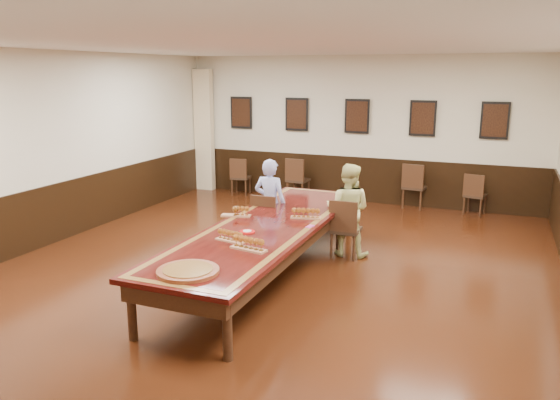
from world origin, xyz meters
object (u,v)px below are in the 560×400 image
at_px(chair_woman, 346,228).
at_px(conference_table, 267,234).
at_px(carved_platter, 188,271).
at_px(spare_chair_d, 475,194).
at_px(person_man, 270,203).
at_px(spare_chair_b, 298,179).
at_px(person_woman, 348,210).
at_px(spare_chair_a, 241,176).
at_px(spare_chair_c, 415,186).
at_px(chair_man, 268,221).

distance_m(chair_woman, conference_table, 1.48).
bearing_deg(carved_platter, spare_chair_d, 69.09).
bearing_deg(person_man, spare_chair_b, -77.60).
distance_m(spare_chair_b, person_woman, 3.92).
distance_m(spare_chair_a, conference_table, 5.33).
bearing_deg(spare_chair_d, spare_chair_b, 13.52).
xyz_separation_m(chair_woman, person_man, (-1.30, 0.02, 0.27)).
height_order(spare_chair_c, spare_chair_d, spare_chair_c).
xyz_separation_m(person_man, conference_table, (0.48, -1.24, -0.13)).
height_order(person_woman, conference_table, person_woman).
relative_size(spare_chair_b, person_woman, 0.65).
xyz_separation_m(spare_chair_d, carved_platter, (-2.59, -6.77, 0.35)).
height_order(person_man, person_woman, person_man).
height_order(chair_woman, spare_chair_d, chair_woman).
bearing_deg(spare_chair_c, person_man, 69.56).
height_order(spare_chair_a, carved_platter, spare_chair_a).
bearing_deg(carved_platter, spare_chair_c, 78.83).
height_order(spare_chair_b, person_woman, person_woman).
xyz_separation_m(spare_chair_a, conference_table, (2.67, -4.61, 0.17)).
distance_m(spare_chair_a, spare_chair_b, 1.43).
bearing_deg(spare_chair_a, person_man, 114.96).
xyz_separation_m(chair_woman, spare_chair_b, (-2.06, 3.42, 0.01)).
height_order(chair_man, person_man, person_man).
bearing_deg(spare_chair_d, person_woman, 75.16).
bearing_deg(conference_table, spare_chair_b, 104.99).
bearing_deg(person_man, spare_chair_a, -57.17).
relative_size(conference_table, carved_platter, 7.39).
distance_m(chair_woman, spare_chair_d, 3.91).
bearing_deg(spare_chair_a, spare_chair_b, 173.11).
relative_size(spare_chair_d, person_woman, 0.58).
bearing_deg(spare_chair_b, spare_chair_a, 4.65).
distance_m(chair_man, person_man, 0.29).
bearing_deg(spare_chair_d, chair_woman, 75.86).
distance_m(person_man, conference_table, 1.34).
height_order(spare_chair_b, spare_chair_d, spare_chair_b).
xyz_separation_m(spare_chair_b, carved_platter, (1.22, -6.69, 0.30)).
bearing_deg(spare_chair_d, carved_platter, 81.37).
bearing_deg(chair_man, spare_chair_c, -116.41).
bearing_deg(spare_chair_a, spare_chair_c, 175.00).
xyz_separation_m(spare_chair_d, person_woman, (-1.74, -3.41, 0.31)).
relative_size(spare_chair_b, spare_chair_d, 1.12).
bearing_deg(chair_woman, spare_chair_a, -45.42).
distance_m(spare_chair_a, spare_chair_d, 5.24).
bearing_deg(person_man, chair_man, 90.00).
bearing_deg(spare_chair_a, person_woman, 128.55).
bearing_deg(chair_man, chair_woman, -176.92).
bearing_deg(chair_man, spare_chair_a, -57.92).
distance_m(chair_man, chair_woman, 1.30).
height_order(spare_chair_d, conference_table, spare_chair_d).
distance_m(chair_man, person_woman, 1.33).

